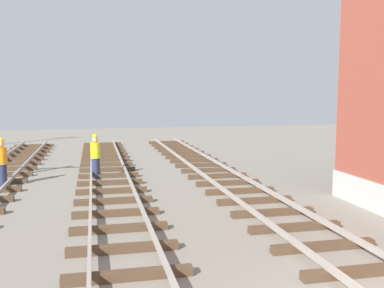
{
  "coord_description": "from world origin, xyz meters",
  "views": [
    {
      "loc": [
        -4.25,
        -5.11,
        3.54
      ],
      "look_at": [
        -0.57,
        11.28,
        1.6
      ],
      "focal_mm": 41.12,
      "sensor_mm": 36.0,
      "label": 1
    }
  ],
  "objects": [
    {
      "name": "track_worker_foreground",
      "position": [
        -4.21,
        13.46,
        0.93
      ],
      "size": [
        0.4,
        0.4,
        1.87
      ],
      "color": "#262D4C",
      "rests_on": "ground"
    },
    {
      "name": "track_worker_distant",
      "position": [
        -7.7,
        12.61,
        0.93
      ],
      "size": [
        0.4,
        0.4,
        1.87
      ],
      "color": "#262D4C",
      "rests_on": "ground"
    }
  ]
}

